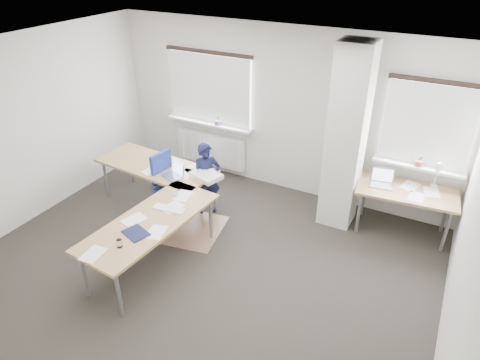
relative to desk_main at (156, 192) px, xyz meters
The scene contains 8 objects.
ground 1.26m from the desk_main, 21.13° to the right, with size 6.00×6.00×0.00m, color #27241F.
room_shell 1.57m from the desk_main, ahead, with size 6.04×5.04×2.82m.
floor_mat 0.78m from the desk_main, 41.33° to the left, with size 1.15×0.97×0.01m, color #956E51.
white_crate 1.58m from the desk_main, 116.33° to the left, with size 0.46×0.32×0.28m, color white.
desk_main is the anchor object (origin of this frame).
desk_side 3.64m from the desk_main, 27.67° to the left, with size 1.46×0.83×1.22m.
task_chair 0.63m from the desk_main, 101.03° to the left, with size 0.57×0.57×1.05m.
person 0.90m from the desk_main, 66.85° to the left, with size 0.44×0.29×1.20m, color black.
Camera 1 is at (2.57, -3.75, 3.92)m, focal length 32.00 mm.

